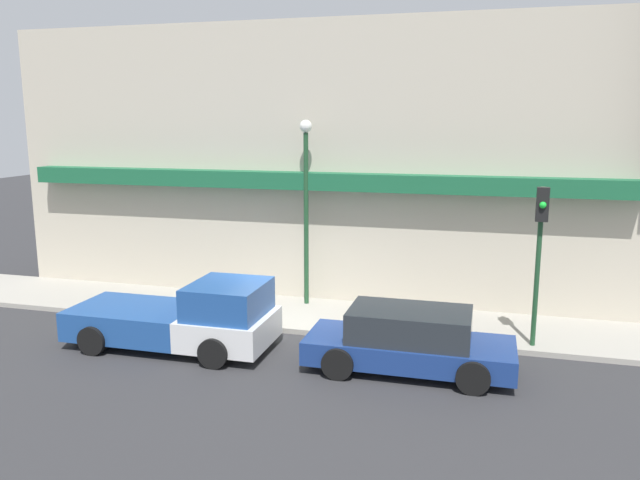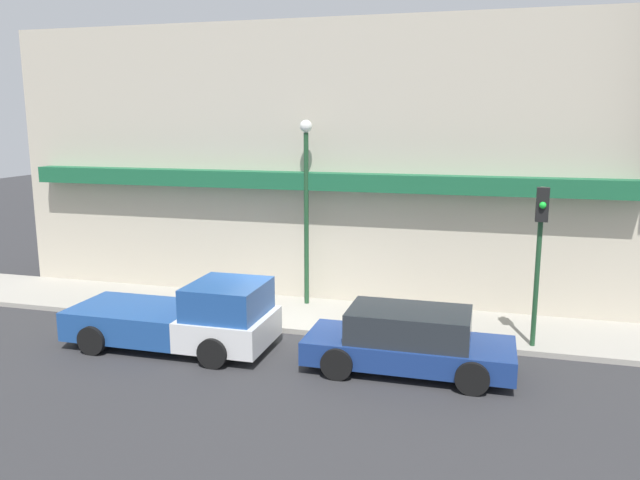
% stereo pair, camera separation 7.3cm
% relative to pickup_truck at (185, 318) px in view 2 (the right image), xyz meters
% --- Properties ---
extents(ground_plane, '(80.00, 80.00, 0.00)m').
position_rel_pickup_truck_xyz_m(ground_plane, '(1.89, 1.62, -0.76)').
color(ground_plane, '#2D2D30').
extents(sidewalk, '(36.00, 2.94, 0.14)m').
position_rel_pickup_truck_xyz_m(sidewalk, '(1.89, 3.09, -0.69)').
color(sidewalk, '#9E998E').
rests_on(sidewalk, ground).
extents(building, '(19.80, 3.80, 10.52)m').
position_rel_pickup_truck_xyz_m(building, '(1.91, 6.03, 3.46)').
color(building, '#BCB29E').
rests_on(building, ground).
extents(pickup_truck, '(5.10, 2.27, 1.73)m').
position_rel_pickup_truck_xyz_m(pickup_truck, '(0.00, 0.00, 0.00)').
color(pickup_truck, silver).
rests_on(pickup_truck, ground).
extents(parked_car, '(4.63, 2.00, 1.43)m').
position_rel_pickup_truck_xyz_m(parked_car, '(5.53, 0.00, -0.06)').
color(parked_car, navy).
rests_on(parked_car, ground).
extents(fire_hydrant, '(0.18, 0.18, 0.68)m').
position_rel_pickup_truck_xyz_m(fire_hydrant, '(-1.23, 2.46, -0.29)').
color(fire_hydrant, '#196633').
rests_on(fire_hydrant, sidewalk).
extents(street_lamp, '(0.36, 0.36, 5.43)m').
position_rel_pickup_truck_xyz_m(street_lamp, '(1.95, 3.98, 2.78)').
color(street_lamp, '#1E4728').
rests_on(street_lamp, sidewalk).
extents(traffic_light, '(0.28, 0.42, 3.90)m').
position_rel_pickup_truck_xyz_m(traffic_light, '(8.31, 1.95, 2.05)').
color(traffic_light, '#1E4728').
rests_on(traffic_light, sidewalk).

